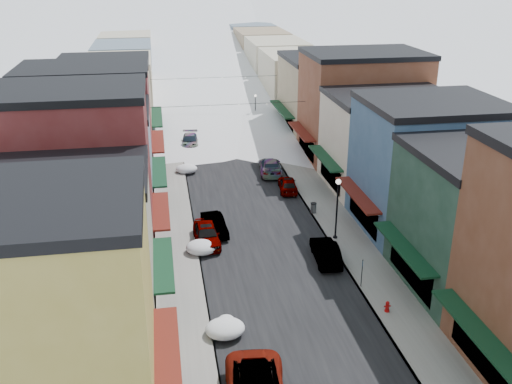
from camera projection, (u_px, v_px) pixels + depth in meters
name	position (u px, v px, depth m)	size (l,w,h in m)	color
road	(212.00, 115.00, 80.17)	(10.00, 160.00, 0.01)	black
sidewalk_left	(165.00, 116.00, 79.10)	(3.20, 160.00, 0.15)	gray
sidewalk_right	(258.00, 112.00, 81.18)	(3.20, 160.00, 0.15)	gray
curb_left	(176.00, 116.00, 79.35)	(0.10, 160.00, 0.15)	slate
curb_right	(247.00, 113.00, 80.94)	(0.10, 160.00, 0.15)	slate
bldg_l_yellow	(34.00, 318.00, 24.82)	(11.30, 8.70, 11.50)	gold
bldg_l_cream	(64.00, 248.00, 32.96)	(11.30, 8.20, 9.50)	#BEB399
bldg_l_brick_near	(70.00, 177.00, 39.61)	(12.30, 8.20, 12.50)	maroon
bldg_l_grayblue	(91.00, 161.00, 48.11)	(11.30, 9.20, 9.00)	#7A8DA3
bldg_l_brick_far	(88.00, 122.00, 55.78)	(13.30, 9.20, 11.00)	maroon
bldg_l_tan	(106.00, 103.00, 65.26)	(11.30, 11.20, 10.00)	#997F64
bldg_r_green	(488.00, 219.00, 36.65)	(11.30, 9.20, 9.50)	#1B382B
bldg_r_blue	(427.00, 166.00, 44.67)	(11.30, 9.20, 10.50)	#345275
bldg_r_cream	(388.00, 141.00, 53.25)	(12.30, 9.20, 9.00)	beige
bldg_r_brick_far	(362.00, 105.00, 61.07)	(13.30, 9.20, 11.50)	brown
bldg_r_tan	(326.00, 95.00, 70.41)	(11.30, 11.20, 9.50)	#988564
distant_blocks	(198.00, 60.00, 99.65)	(34.00, 55.00, 8.00)	gray
overhead_cables	(221.00, 90.00, 66.42)	(16.40, 15.04, 0.04)	black
car_silver_sedan	(206.00, 234.00, 43.54)	(1.87, 4.65, 1.58)	gray
car_dark_hatch	(215.00, 225.00, 45.31)	(1.47, 4.21, 1.39)	black
car_silver_wagon	(190.00, 141.00, 66.20)	(2.02, 4.96, 1.44)	#A8AAB0
car_green_sedan	(326.00, 251.00, 41.05)	(1.57, 4.51, 1.49)	black
car_gray_suv	(288.00, 184.00, 53.54)	(1.62, 4.02, 1.37)	gray
car_black_sedan	(270.00, 166.00, 57.94)	(2.16, 5.33, 1.55)	black
car_lane_silver	(206.00, 127.00, 72.09)	(1.59, 3.95, 1.35)	#AFB2B8
car_lane_white	(211.00, 97.00, 86.65)	(2.76, 5.99, 1.67)	white
fire_hydrant	(387.00, 307.00, 34.97)	(0.42, 0.31, 0.71)	#A40908
parking_sign	(362.00, 271.00, 37.35)	(0.08, 0.27, 2.00)	black
trash_can	(313.00, 208.00, 48.65)	(0.52, 0.52, 0.88)	#545659
streetlamp_near	(337.00, 201.00, 43.24)	(0.41, 0.41, 4.88)	black
streetlamp_far	(255.00, 105.00, 74.76)	(0.32, 0.32, 3.81)	black
snow_pile_near	(225.00, 328.00, 32.99)	(2.31, 2.62, 0.98)	white
snow_pile_mid	(202.00, 247.00, 42.29)	(2.39, 2.67, 1.01)	white
snow_pile_far	(187.00, 169.00, 58.23)	(2.17, 2.53, 0.92)	white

